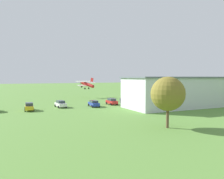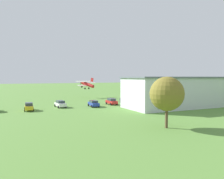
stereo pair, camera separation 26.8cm
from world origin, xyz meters
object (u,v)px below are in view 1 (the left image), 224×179
Objects in this scene: car_blue at (94,103)px; person_at_fence_line at (141,98)px; person_watching_takeoff at (120,100)px; car_white at (61,104)px; biplane at (87,84)px; hangar at (175,92)px; tree_behind_hangar_right at (168,94)px; car_yellow at (29,107)px; car_red at (112,101)px; person_by_parked_cars at (176,97)px.

person_at_fence_line is at bearing -159.77° from car_blue.
person_at_fence_line is at bearing -161.93° from person_watching_takeoff.
car_white is 17.25m from person_watching_takeoff.
car_white is at bearing 56.25° from biplane.
hangar is 16.03× the size of person_watching_takeoff.
tree_behind_hangar_right is at bearing 106.35° from car_white.
tree_behind_hangar_right is (-15.87, 26.42, 4.01)m from car_yellow.
car_blue is 26.69m from tree_behind_hangar_right.
car_red is 2.32× the size of person_by_parked_cars.
person_by_parked_cars is at bearing -174.46° from car_yellow.
car_yellow is at bearing 8.86° from person_watching_takeoff.
car_yellow is 31.08m from tree_behind_hangar_right.
car_red is 13.22m from person_at_fence_line.
car_yellow is (20.84, 1.77, 0.02)m from car_red.
car_yellow is (22.06, 24.39, -3.89)m from biplane.
person_watching_takeoff is 31.76m from tree_behind_hangar_right.
car_blue is 10.34m from person_watching_takeoff.
biplane is 31.03m from person_by_parked_cars.
person_watching_takeoff is at bearing 1.58° from person_by_parked_cars.
car_blue is at bearing -88.15° from tree_behind_hangar_right.
car_yellow is at bearing 18.31° from car_white.
person_at_fence_line is (-12.30, -4.85, 0.01)m from car_red.
biplane is at bearing -106.07° from car_blue.
car_red is 24.78m from person_by_parked_cars.
car_red is (1.22, 22.62, -3.91)m from biplane.
person_at_fence_line is 1.12× the size of person_watching_takeoff.
car_yellow is 45.69m from person_by_parked_cars.
car_yellow is 33.80m from person_at_fence_line.
car_white is 2.67× the size of person_at_fence_line.
biplane is at bearing -93.09° from car_red.
car_red is 0.88× the size of car_white.
car_blue is (17.42, -9.45, -2.88)m from hangar.
car_red is at bearing 21.53° from person_at_fence_line.
person_at_fence_line is at bearing -10.18° from person_by_parked_cars.
hangar is 20.02m from car_blue.
person_watching_takeoff is (-24.60, -3.83, -0.11)m from car_yellow.
person_at_fence_line is (-25.74, -4.17, 0.03)m from car_white.
person_at_fence_line reaches higher than car_blue.
person_at_fence_line is 8.99m from person_watching_takeoff.
hangar is at bearing 163.67° from car_yellow.
biplane is at bearing -132.13° from car_yellow.
car_yellow is at bearing 47.87° from biplane.
person_at_fence_line is at bearing -92.50° from hangar.
person_by_parked_cars is at bearing -133.14° from hangar.
hangar is at bearing 120.46° from person_watching_takeoff.
car_blue is at bearing 161.79° from car_white.
person_by_parked_cars is 1.13× the size of person_watching_takeoff.
car_yellow is at bearing -0.22° from car_blue.
biplane is 1.70× the size of car_blue.
person_watching_takeoff is (8.55, 2.79, -0.10)m from person_at_fence_line.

